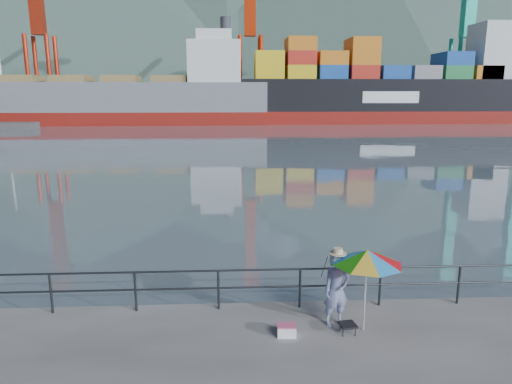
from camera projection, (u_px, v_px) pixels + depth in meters
The scene contains 13 objects.
harbor_water at pixel (228, 111), 136.37m from camera, with size 500.00×280.00×0.00m, color slate.
far_dock at pixel (271, 117), 100.76m from camera, with size 200.00×40.00×0.40m, color #514F4C.
guardrail at pixel (177, 290), 11.05m from camera, with size 22.00×0.06×1.03m.
mountains at pixel (314, 25), 206.66m from camera, with size 600.00×332.80×80.00m.
port_cranes at pixel (382, 37), 89.64m from camera, with size 116.00×28.00×38.40m.
container_stacks at pixel (369, 103), 101.74m from camera, with size 58.00×5.40×7.80m.
fisherman at pixel (336, 290), 10.28m from camera, with size 0.62×0.41×1.69m, color #32488D.
beach_umbrella at pixel (367, 257), 9.86m from camera, with size 1.63×1.63×1.89m.
folding_stool at pixel (348, 328), 10.05m from camera, with size 0.39×0.39×0.23m.
cooler_bag at pixel (287, 331), 9.94m from camera, with size 0.40×0.27×0.23m, color white.
fishing_rod at pixel (323, 300), 11.67m from camera, with size 0.02×0.02×2.05m, color black.
bulk_carrier at pixel (136, 99), 80.37m from camera, with size 49.70×8.60×14.50m.
container_ship at pixel (392, 89), 83.91m from camera, with size 52.84×8.81×18.10m.
Camera 1 is at (1.38, -8.68, 5.19)m, focal length 32.00 mm.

